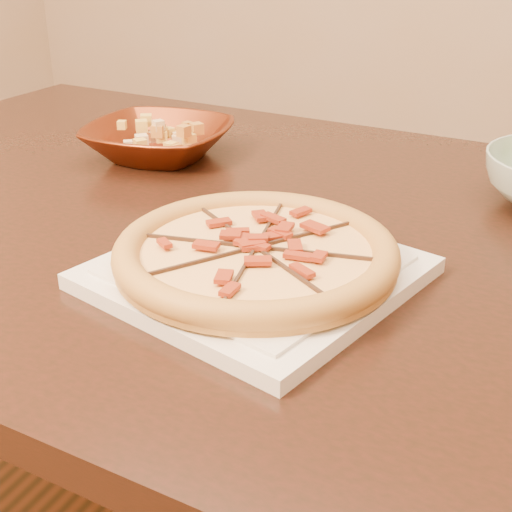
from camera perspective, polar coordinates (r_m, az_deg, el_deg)
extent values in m
cube|color=black|center=(0.99, -2.07, 2.78)|extent=(1.55, 1.04, 0.04)
cylinder|color=black|center=(1.80, -15.00, -0.15)|extent=(0.07, 0.07, 0.71)
cube|color=silver|center=(0.78, 0.00, -1.38)|extent=(0.37, 0.37, 0.02)
cube|color=silver|center=(0.78, 0.00, -0.66)|extent=(0.31, 0.31, 0.00)
cylinder|color=#C58838|center=(0.78, 0.00, -0.13)|extent=(0.31, 0.31, 0.01)
torus|color=#C58838|center=(0.77, 0.00, 0.40)|extent=(0.31, 0.31, 0.03)
cylinder|color=#FAD780|center=(0.77, 0.00, 0.33)|extent=(0.25, 0.25, 0.01)
cube|color=#321F14|center=(0.77, 0.00, 0.67)|extent=(0.06, 0.30, 0.01)
cube|color=#321F14|center=(0.77, 0.00, 0.67)|extent=(0.26, 0.17, 0.01)
cube|color=#321F14|center=(0.77, 0.00, 0.67)|extent=(0.30, 0.06, 0.01)
cube|color=#321F14|center=(0.77, 0.00, 0.67)|extent=(0.17, 0.26, 0.01)
cube|color=maroon|center=(0.76, 1.62, 0.70)|extent=(0.03, 0.02, 0.00)
cube|color=maroon|center=(0.77, 3.79, 0.88)|extent=(0.03, 0.02, 0.00)
cube|color=maroon|center=(0.79, 5.60, 1.49)|extent=(0.03, 0.03, 0.00)
cube|color=maroon|center=(0.78, 1.97, 1.34)|extent=(0.03, 0.03, 0.00)
cube|color=maroon|center=(0.81, 3.06, 2.10)|extent=(0.02, 0.03, 0.00)
cube|color=maroon|center=(0.84, 3.20, 3.03)|extent=(0.02, 0.03, 0.00)
cube|color=maroon|center=(0.80, 0.85, 2.00)|extent=(0.02, 0.03, 0.00)
cube|color=maroon|center=(0.83, 0.26, 2.85)|extent=(0.02, 0.03, 0.00)
cube|color=maroon|center=(0.86, -1.26, 3.56)|extent=(0.03, 0.03, 0.00)
cube|color=maroon|center=(0.81, -1.47, 2.17)|extent=(0.03, 0.03, 0.00)
cube|color=maroon|center=(0.82, -3.43, 2.60)|extent=(0.03, 0.02, 0.00)
cube|color=maroon|center=(0.78, -1.65, 1.37)|extent=(0.03, 0.02, 0.00)
cube|color=maroon|center=(0.79, -3.82, 1.50)|extent=(0.03, 0.02, 0.00)
cube|color=maroon|center=(0.78, -6.21, 1.18)|extent=(0.03, 0.02, 0.00)
cube|color=maroon|center=(0.77, -2.69, 0.72)|extent=(0.03, 0.02, 0.00)
cube|color=maroon|center=(0.75, -4.61, 0.08)|extent=(0.03, 0.03, 0.00)
cube|color=maroon|center=(0.72, -5.99, -1.00)|extent=(0.02, 0.03, 0.00)
cube|color=maroon|center=(0.74, -2.20, -0.27)|extent=(0.02, 0.03, 0.00)
cube|color=maroon|center=(0.71, -2.49, -1.41)|extent=(0.01, 0.02, 0.00)
cube|color=maroon|center=(0.75, -0.34, 0.09)|extent=(0.02, 0.03, 0.00)
cube|color=maroon|center=(0.72, 0.30, -0.92)|extent=(0.02, 0.03, 0.00)
cube|color=maroon|center=(0.70, 2.12, -1.83)|extent=(0.03, 0.03, 0.00)
cube|color=maroon|center=(0.74, 1.38, -0.03)|extent=(0.03, 0.02, 0.00)
cube|color=maroon|center=(0.73, 3.55, -0.52)|extent=(0.03, 0.02, 0.00)
cube|color=maroon|center=(0.73, 6.23, -0.56)|extent=(0.02, 0.02, 0.00)
imported|color=maroon|center=(1.19, -7.77, 9.10)|extent=(0.26, 0.26, 0.06)
cube|color=#E3BC82|center=(1.18, -7.89, 11.07)|extent=(0.03, 0.03, 0.03)
cube|color=#BE792E|center=(1.18, -7.16, 11.05)|extent=(0.03, 0.03, 0.03)
cube|color=#E9B845|center=(1.18, -6.36, 11.14)|extent=(0.03, 0.03, 0.03)
cube|color=#E3BC82|center=(1.19, -5.69, 11.32)|extent=(0.03, 0.03, 0.03)
cube|color=#BE792E|center=(1.19, -7.52, 11.14)|extent=(0.03, 0.03, 0.03)
cube|color=#E9B845|center=(1.20, -7.07, 11.32)|extent=(0.03, 0.03, 0.03)
cube|color=#E3BC82|center=(1.22, -6.97, 11.53)|extent=(0.03, 0.03, 0.03)
cube|color=#BE792E|center=(1.18, -7.87, 11.09)|extent=(0.03, 0.03, 0.03)
cube|color=#E9B845|center=(1.20, -7.92, 11.27)|extent=(0.03, 0.03, 0.03)
cube|color=#E3BC82|center=(1.21, -8.38, 11.41)|extent=(0.03, 0.03, 0.03)
cube|color=#BE792E|center=(1.22, -9.17, 11.46)|extent=(0.03, 0.03, 0.03)
cube|color=#E9B845|center=(1.19, -8.27, 11.12)|extent=(0.03, 0.03, 0.03)
cube|color=#E3BC82|center=(1.19, -9.03, 11.13)|extent=(0.03, 0.03, 0.03)
cube|color=#BE792E|center=(1.19, -9.88, 11.03)|extent=(0.03, 0.03, 0.03)
cube|color=#E9B845|center=(1.18, -8.05, 11.05)|extent=(0.03, 0.03, 0.03)
cube|color=#E3BC82|center=(1.18, -8.75, 10.93)|extent=(0.03, 0.03, 0.03)
cube|color=#BE792E|center=(1.16, -9.24, 10.73)|extent=(0.03, 0.03, 0.03)
cube|color=#E9B845|center=(1.14, -9.40, 10.47)|extent=(0.03, 0.03, 0.03)
cube|color=#E3BC82|center=(1.17, -8.10, 10.92)|extent=(0.03, 0.03, 0.03)
cube|color=#BE792E|center=(1.16, -8.02, 10.72)|extent=(0.03, 0.03, 0.03)
cube|color=#E9B845|center=(1.14, -7.50, 10.56)|extent=(0.03, 0.03, 0.03)
cube|color=#E3BC82|center=(1.18, -7.79, 11.02)|extent=(0.03, 0.03, 0.03)
cube|color=#BE792E|center=(1.17, -7.22, 10.92)|extent=(0.03, 0.03, 0.03)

